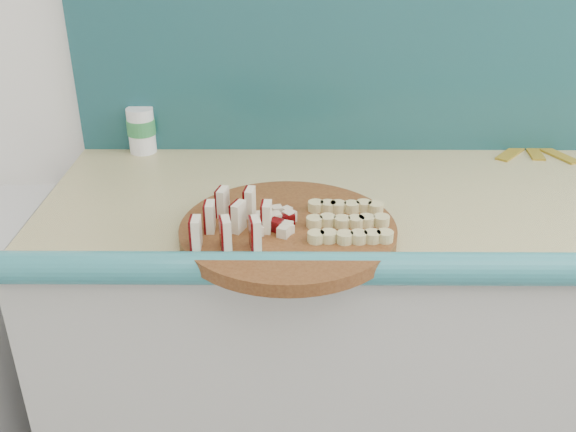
{
  "coord_description": "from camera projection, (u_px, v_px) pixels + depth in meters",
  "views": [
    {
      "loc": [
        -0.47,
        0.24,
        1.51
      ],
      "look_at": [
        -0.47,
        1.31,
        0.96
      ],
      "focal_mm": 40.0,
      "sensor_mm": 36.0,
      "label": 1
    }
  ],
  "objects": [
    {
      "name": "backsplash",
      "position": [
        529.0,
        51.0,
        1.54
      ],
      "size": [
        2.2,
        0.02,
        0.5
      ],
      "primitive_type": "cube",
      "color": "teal",
      "rests_on": "kitchen_counter"
    },
    {
      "name": "apple_chunks",
      "position": [
        274.0,
        220.0,
        1.22
      ],
      "size": [
        0.07,
        0.07,
        0.02
      ],
      "color": "beige",
      "rests_on": "cutting_board"
    },
    {
      "name": "canister",
      "position": [
        141.0,
        129.0,
        1.6
      ],
      "size": [
        0.07,
        0.07,
        0.11
      ],
      "rotation": [
        0.0,
        0.0,
        0.21
      ],
      "color": "white",
      "rests_on": "kitchen_counter"
    },
    {
      "name": "cutting_board",
      "position": [
        288.0,
        231.0,
        1.23
      ],
      "size": [
        0.41,
        0.41,
        0.03
      ],
      "primitive_type": "cylinder",
      "rotation": [
        0.0,
        0.0,
        0.0
      ],
      "color": "#4C2310",
      "rests_on": "kitchen_counter"
    },
    {
      "name": "banana_slices",
      "position": [
        348.0,
        221.0,
        1.21
      ],
      "size": [
        0.16,
        0.16,
        0.02
      ],
      "color": "#CCBD7C",
      "rests_on": "cutting_board"
    },
    {
      "name": "apple_wedges",
      "position": [
        233.0,
        219.0,
        1.18
      ],
      "size": [
        0.14,
        0.16,
        0.06
      ],
      "color": "beige",
      "rests_on": "cutting_board"
    },
    {
      "name": "kitchen_counter",
      "position": [
        518.0,
        360.0,
        1.6
      ],
      "size": [
        2.2,
        0.63,
        0.91
      ],
      "color": "beige",
      "rests_on": "ground"
    },
    {
      "name": "banana_peel",
      "position": [
        533.0,
        151.0,
        1.63
      ],
      "size": [
        0.2,
        0.17,
        0.01
      ],
      "rotation": [
        0.0,
        0.0,
        -0.26
      ],
      "color": "gold",
      "rests_on": "kitchen_counter"
    }
  ]
}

